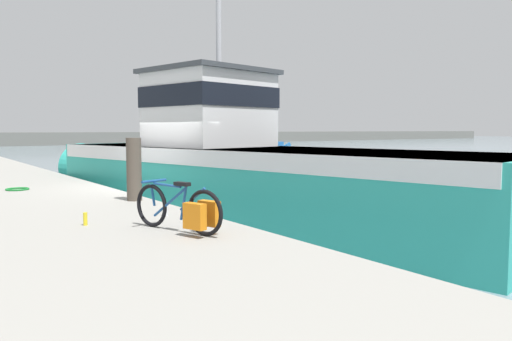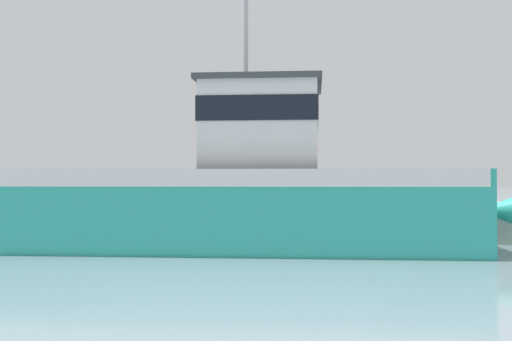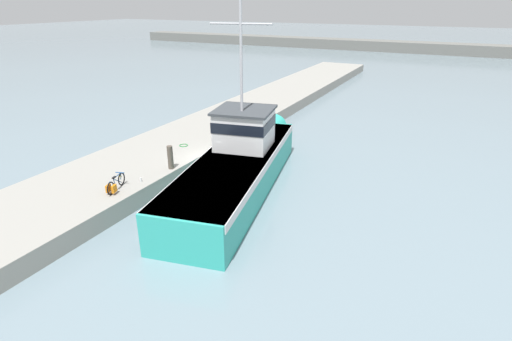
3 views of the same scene
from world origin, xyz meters
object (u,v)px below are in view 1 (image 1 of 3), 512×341
boat_red_outer (259,144)px  water_bottle_on_curb (85,219)px  mooring_post (134,169)px  bicycle_touring (185,210)px  water_bottle_by_bike (166,210)px  fishing_boat_main (234,167)px

boat_red_outer → water_bottle_on_curb: size_ratio=31.17×
mooring_post → water_bottle_on_curb: mooring_post is taller
mooring_post → boat_red_outer: bearing=50.8°
boat_red_outer → bicycle_touring: boat_red_outer is taller
water_bottle_by_bike → fishing_boat_main: bearing=44.7°
bicycle_touring → water_bottle_on_curb: size_ratio=8.36×
boat_red_outer → water_bottle_on_curb: bearing=22.7°
bicycle_touring → water_bottle_by_bike: (0.34, 1.35, -0.21)m
mooring_post → water_bottle_on_curb: 2.64m
fishing_boat_main → mooring_post: (-3.29, -1.49, 0.20)m
fishing_boat_main → water_bottle_by_bike: (-3.55, -3.51, -0.32)m
bicycle_touring → water_bottle_by_bike: size_ratio=7.55×
fishing_boat_main → boat_red_outer: (21.37, 28.77, -0.43)m
water_bottle_on_curb → boat_red_outer: bearing=50.9°
boat_red_outer → water_bottle_by_bike: bearing=24.1°
bicycle_touring → water_bottle_by_bike: bicycle_touring is taller
boat_red_outer → mooring_post: 39.04m
bicycle_touring → water_bottle_on_curb: (-0.97, 1.31, -0.22)m
fishing_boat_main → mooring_post: bearing=-167.2°
bicycle_touring → mooring_post: (0.60, 3.37, 0.31)m
bicycle_touring → mooring_post: mooring_post is taller
mooring_post → water_bottle_on_curb: bearing=-127.3°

